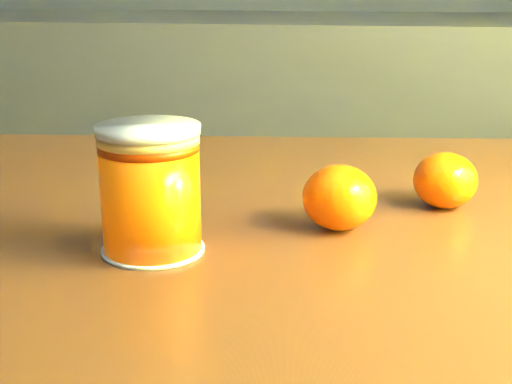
# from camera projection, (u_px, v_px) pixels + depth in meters

# --- Properties ---
(kitchen_counter) EXTENTS (3.15, 0.60, 0.90)m
(kitchen_counter) POSITION_uv_depth(u_px,v_px,m) (46.00, 183.00, 1.95)
(kitchen_counter) COLOR #47474B
(kitchen_counter) RESTS_ON ground
(table) EXTENTS (1.12, 0.85, 0.78)m
(table) POSITION_uv_depth(u_px,v_px,m) (407.00, 329.00, 0.66)
(table) COLOR brown
(table) RESTS_ON ground
(juice_glass) EXTENTS (0.08, 0.08, 0.10)m
(juice_glass) POSITION_uv_depth(u_px,v_px,m) (151.00, 190.00, 0.56)
(juice_glass) COLOR #FF6305
(juice_glass) RESTS_ON table
(orange_front) EXTENTS (0.07, 0.07, 0.06)m
(orange_front) POSITION_uv_depth(u_px,v_px,m) (339.00, 197.00, 0.62)
(orange_front) COLOR #FF6305
(orange_front) RESTS_ON table
(orange_back) EXTENTS (0.07, 0.07, 0.05)m
(orange_back) POSITION_uv_depth(u_px,v_px,m) (445.00, 180.00, 0.67)
(orange_back) COLOR #FF6305
(orange_back) RESTS_ON table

